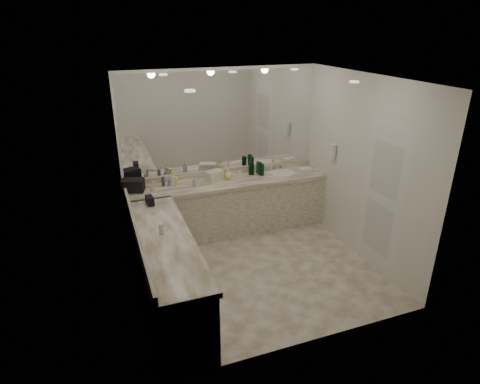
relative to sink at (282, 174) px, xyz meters
name	(u,v)px	position (x,y,z in m)	size (l,w,h in m)	color
floor	(256,268)	(-0.95, -1.20, -0.90)	(3.20, 3.20, 0.00)	beige
ceiling	(260,79)	(-0.95, -1.20, 1.71)	(3.20, 3.20, 0.00)	white
wall_back	(222,151)	(-0.95, 0.30, 0.41)	(3.20, 0.02, 2.60)	silver
wall_left	(130,200)	(-2.55, -1.20, 0.41)	(0.02, 3.00, 2.60)	silver
wall_right	(362,169)	(0.65, -1.20, 0.41)	(0.02, 3.00, 2.60)	silver
vanity_back_base	(228,208)	(-0.95, 0.00, -0.48)	(3.20, 0.60, 0.84)	silver
vanity_back_top	(228,182)	(-0.95, -0.01, -0.03)	(3.20, 0.64, 0.06)	#EEE4CD
vanity_left_base	(166,273)	(-2.25, -1.50, -0.48)	(0.60, 2.40, 0.84)	silver
vanity_left_top	(164,240)	(-2.24, -1.50, -0.03)	(0.64, 2.42, 0.06)	#EEE4CD
backsplash_back	(223,172)	(-0.95, 0.28, 0.05)	(3.20, 0.04, 0.10)	#EEE4CD
backsplash_left	(135,227)	(-2.53, -1.20, 0.05)	(0.04, 3.00, 0.10)	#EEE4CD
mirror_back	(222,122)	(-0.95, 0.29, 0.88)	(3.12, 0.01, 1.55)	white
mirror_left	(127,161)	(-2.54, -1.20, 0.88)	(0.01, 2.92, 1.55)	white
sink	(282,174)	(0.00, 0.00, 0.00)	(0.44, 0.44, 0.03)	white
faucet	(277,165)	(0.00, 0.21, 0.07)	(0.24, 0.16, 0.14)	silver
wall_phone	(333,152)	(0.61, -0.50, 0.46)	(0.06, 0.10, 0.24)	white
door	(382,198)	(0.64, -1.70, 0.16)	(0.02, 0.82, 2.10)	white
black_toiletry_bag	(133,186)	(-2.41, 0.05, 0.10)	(0.32, 0.20, 0.18)	black
black_bag_spill	(150,201)	(-2.25, -0.50, 0.06)	(0.09, 0.20, 0.11)	black
cream_cosmetic_case	(214,175)	(-1.15, 0.09, 0.08)	(0.27, 0.17, 0.16)	beige
hand_towel	(305,169)	(0.42, -0.01, 0.02)	(0.23, 0.15, 0.04)	white
lotion_left	(161,229)	(-2.25, -1.39, 0.07)	(0.06, 0.06, 0.13)	white
soap_bottle_a	(172,179)	(-1.82, 0.08, 0.12)	(0.09, 0.09, 0.22)	beige
soap_bottle_b	(196,181)	(-1.49, -0.07, 0.09)	(0.08, 0.08, 0.17)	silver
soap_bottle_c	(228,174)	(-0.92, 0.06, 0.09)	(0.13, 0.13, 0.17)	#EFDD7F
green_bottle_0	(252,169)	(-0.49, 0.11, 0.10)	(0.06, 0.06, 0.19)	#104C2C
green_bottle_1	(262,170)	(-0.36, 0.03, 0.10)	(0.07, 0.07, 0.19)	#104C2C
green_bottle_2	(251,168)	(-0.51, 0.13, 0.11)	(0.07, 0.07, 0.22)	#104C2C
green_bottle_3	(258,168)	(-0.37, 0.15, 0.10)	(0.07, 0.07, 0.19)	#104C2C
green_bottle_4	(260,169)	(-0.38, 0.06, 0.11)	(0.06, 0.06, 0.21)	#104C2C
amenity_bottle_0	(240,175)	(-0.76, -0.01, 0.07)	(0.05, 0.05, 0.13)	white
amenity_bottle_1	(163,182)	(-1.95, 0.12, 0.08)	(0.05, 0.05, 0.15)	#3F3F4C
amenity_bottle_2	(176,181)	(-1.76, 0.08, 0.07)	(0.06, 0.06, 0.13)	#F2D84C
amenity_bottle_3	(170,183)	(-1.85, 0.10, 0.05)	(0.06, 0.06, 0.09)	#9966B2
amenity_bottle_4	(216,177)	(-1.11, 0.14, 0.04)	(0.04, 0.04, 0.07)	silver
amenity_bottle_5	(170,183)	(-1.85, 0.12, 0.04)	(0.05, 0.05, 0.06)	white
amenity_bottle_6	(152,189)	(-2.15, -0.02, 0.04)	(0.06, 0.06, 0.07)	#E0B28C
amenity_bottle_7	(154,186)	(-2.12, 0.00, 0.08)	(0.04, 0.04, 0.15)	silver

